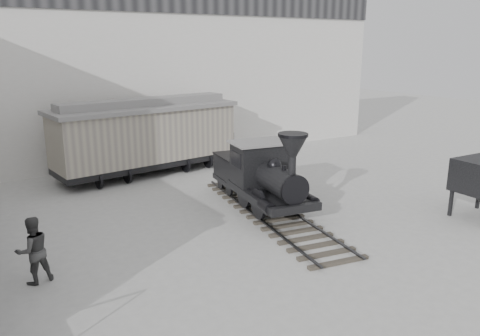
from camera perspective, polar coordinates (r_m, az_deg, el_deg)
ground at (r=14.46m, az=5.16°, el=-11.32°), size 90.00×90.00×0.00m
north_wall at (r=26.54m, az=-14.67°, el=12.58°), size 34.00×2.51×11.00m
locomotive at (r=18.38m, az=2.87°, el=-1.37°), size 3.51×9.74×3.37m
boxcar at (r=23.90m, az=-11.34°, el=4.01°), size 9.62×4.03×3.83m
visitor_b at (r=14.04m, az=-23.91°, el=-9.16°), size 1.05×0.89×1.90m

